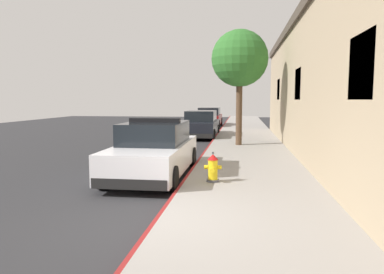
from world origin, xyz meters
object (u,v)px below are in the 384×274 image
police_cruiser (155,151)px  parked_car_silver_ahead (201,125)px  street_tree (240,59)px  fire_hydrant (213,168)px  parked_car_dark_far (209,118)px

police_cruiser → parked_car_silver_ahead: size_ratio=1.00×
police_cruiser → street_tree: street_tree is taller
police_cruiser → street_tree: (2.36, 6.45, 3.28)m
police_cruiser → fire_hydrant: bearing=-33.1°
parked_car_silver_ahead → parked_car_dark_far: size_ratio=1.00×
street_tree → fire_hydrant: bearing=-94.3°
fire_hydrant → parked_car_dark_far: bearing=95.4°
fire_hydrant → street_tree: 8.40m
parked_car_silver_ahead → street_tree: street_tree is taller
street_tree → police_cruiser: bearing=-110.1°
street_tree → parked_car_dark_far: bearing=101.0°
parked_car_dark_far → street_tree: (2.51, -12.92, 3.28)m
police_cruiser → fire_hydrant: (1.79, -1.16, -0.25)m
police_cruiser → parked_car_dark_far: bearing=90.4°
police_cruiser → parked_car_dark_far: size_ratio=1.00×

